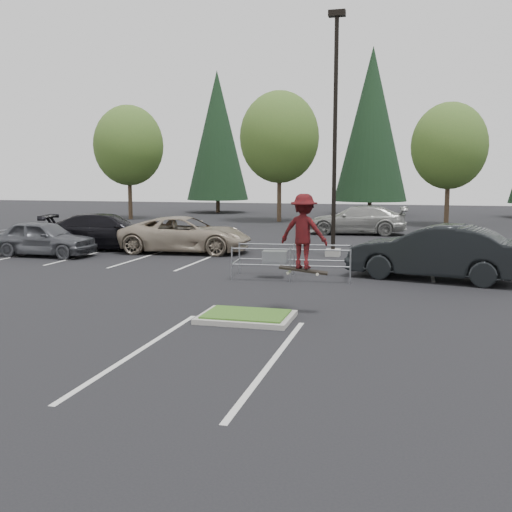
% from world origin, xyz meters
% --- Properties ---
extents(ground, '(120.00, 120.00, 0.00)m').
position_xyz_m(ground, '(0.00, 0.00, 0.00)').
color(ground, black).
rests_on(ground, ground).
extents(grass_median, '(2.20, 1.60, 0.16)m').
position_xyz_m(grass_median, '(0.00, 0.00, 0.08)').
color(grass_median, gray).
rests_on(grass_median, ground).
extents(stall_lines, '(22.62, 17.60, 0.01)m').
position_xyz_m(stall_lines, '(-1.35, 6.02, 0.00)').
color(stall_lines, silver).
rests_on(stall_lines, ground).
extents(light_pole, '(0.70, 0.60, 10.12)m').
position_xyz_m(light_pole, '(0.50, 12.00, 4.56)').
color(light_pole, gray).
rests_on(light_pole, ground).
extents(decid_a, '(5.44, 5.44, 8.91)m').
position_xyz_m(decid_a, '(-18.01, 30.03, 5.58)').
color(decid_a, '#38281C').
rests_on(decid_a, ground).
extents(decid_b, '(5.89, 5.89, 9.64)m').
position_xyz_m(decid_b, '(-6.01, 30.53, 6.04)').
color(decid_b, '#38281C').
rests_on(decid_b, ground).
extents(decid_c, '(5.12, 5.12, 8.38)m').
position_xyz_m(decid_c, '(5.99, 29.83, 5.25)').
color(decid_c, '#38281C').
rests_on(decid_c, ground).
extents(conif_a, '(5.72, 5.72, 13.00)m').
position_xyz_m(conif_a, '(-14.00, 40.00, 7.10)').
color(conif_a, '#38281C').
rests_on(conif_a, ground).
extents(conif_b, '(6.38, 6.38, 14.50)m').
position_xyz_m(conif_b, '(0.00, 40.50, 7.85)').
color(conif_b, '#38281C').
rests_on(conif_b, ground).
extents(cart_corral, '(4.03, 1.79, 1.11)m').
position_xyz_m(cart_corral, '(-0.52, 5.96, 0.70)').
color(cart_corral, gray).
rests_on(cart_corral, ground).
extents(skateboarder, '(1.29, 0.87, 2.00)m').
position_xyz_m(skateboarder, '(1.20, 1.00, 2.06)').
color(skateboarder, black).
rests_on(skateboarder, ground).
extents(car_l_tan, '(6.06, 3.24, 1.62)m').
position_xyz_m(car_l_tan, '(-6.05, 11.50, 0.81)').
color(car_l_tan, gray).
rests_on(car_l_tan, ground).
extents(car_l_black, '(6.27, 3.93, 1.69)m').
position_xyz_m(car_l_black, '(-10.00, 11.50, 0.85)').
color(car_l_black, black).
rests_on(car_l_black, ground).
extents(car_l_grey, '(4.54, 1.90, 1.53)m').
position_xyz_m(car_l_grey, '(-11.50, 8.84, 0.77)').
color(car_l_grey, '#4C4D53').
rests_on(car_l_grey, ground).
extents(car_r_charc, '(5.84, 3.09, 1.83)m').
position_xyz_m(car_r_charc, '(4.50, 7.00, 0.91)').
color(car_r_charc, black).
rests_on(car_r_charc, ground).
extents(car_far_silver, '(5.91, 2.66, 1.68)m').
position_xyz_m(car_far_silver, '(0.59, 22.00, 0.84)').
color(car_far_silver, '#999A95').
rests_on(car_far_silver, ground).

